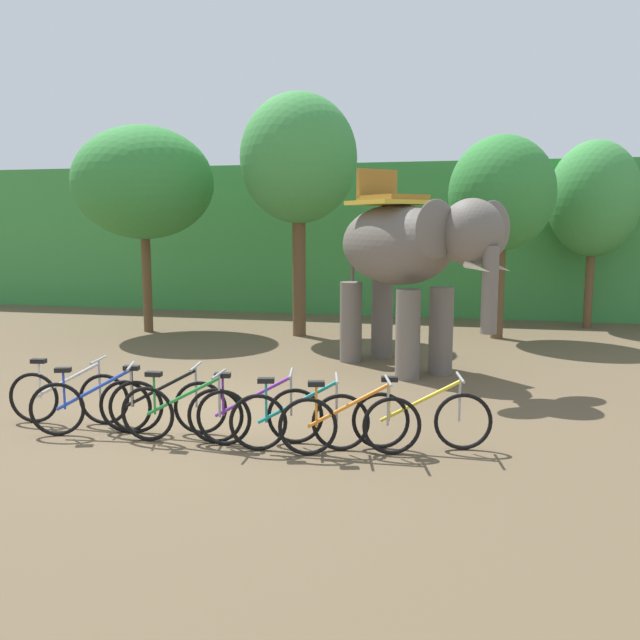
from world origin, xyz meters
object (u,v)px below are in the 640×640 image
tree_left (594,199)px  tree_center (143,183)px  tree_far_left (502,194)px  bike_teal (299,420)px  bike_black (162,405)px  bike_blue (96,406)px  bike_white (68,396)px  bike_purple (255,414)px  bike_orange (350,424)px  bike_yellow (421,419)px  tree_far_right (299,160)px  elephant (406,253)px  bike_green (185,413)px

tree_left → tree_center: bearing=-164.2°
tree_far_left → bike_teal: 9.82m
bike_black → bike_teal: bearing=-7.9°
tree_center → bike_blue: bearing=-67.3°
tree_far_left → bike_white: tree_far_left is taller
bike_black → bike_purple: same height
bike_orange → bike_black: bearing=173.6°
bike_white → bike_teal: bearing=-6.5°
bike_white → bike_blue: bearing=-29.0°
bike_teal → bike_yellow: (1.44, 0.39, 0.00)m
bike_black → bike_yellow: size_ratio=1.00×
tree_far_right → bike_black: (0.23, -8.03, -3.87)m
bike_blue → tree_far_left: bearing=59.2°
tree_far_left → bike_purple: size_ratio=2.85×
bike_orange → bike_white: bearing=174.3°
elephant → bike_green: elephant is taller
bike_white → bike_purple: size_ratio=1.01×
bike_white → tree_far_left: bearing=55.2°
bike_purple → bike_blue: bearing=-176.8°
tree_left → bike_orange: size_ratio=2.93×
tree_far_right → bike_black: size_ratio=3.44×
tree_far_right → tree_left: size_ratio=1.19×
bike_black → bike_yellow: (3.36, 0.12, 0.00)m
bike_orange → tree_far_right: bearing=108.5°
bike_teal → bike_purple: bearing=166.6°
bike_white → tree_center: bearing=109.5°
tree_left → bike_yellow: (-3.56, -10.81, -2.99)m
tree_far_left → tree_left: tree_left is taller
tree_far_left → bike_blue: bearing=-120.8°
tree_far_right → tree_far_left: tree_far_right is taller
bike_blue → bike_black: size_ratio=0.96×
bike_teal → bike_orange: 0.62m
elephant → bike_purple: elephant is taller
bike_blue → bike_teal: 2.74m
tree_center → tree_far_left: bearing=6.0°
tree_center → elephant: tree_center is taller
bike_black → tree_center: bearing=118.2°
tree_center → bike_yellow: (7.54, -7.67, -3.36)m
bike_orange → bike_yellow: (0.82, 0.40, 0.00)m
bike_blue → tree_far_right: bearing=86.0°
tree_far_right → elephant: size_ratio=1.54×
elephant → bike_orange: bearing=-92.0°
bike_white → bike_black: bearing=-4.6°
bike_orange → bike_purple: bearing=172.5°
tree_far_left → tree_left: bearing=42.9°
bike_white → bike_blue: (0.64, -0.36, 0.00)m
elephant → bike_white: size_ratio=2.22×
bike_green → bike_orange: 2.09m
bike_white → bike_purple: (2.77, -0.24, 0.00)m
tree_far_right → tree_far_left: bearing=8.1°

